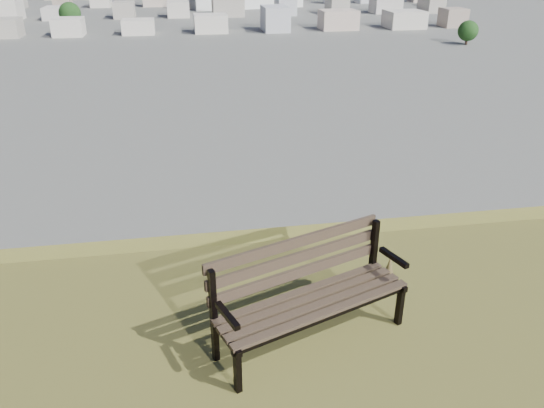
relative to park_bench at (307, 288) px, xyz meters
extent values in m
cube|color=#453728|center=(0.09, -0.24, -0.08)|extent=(1.54, 0.64, 0.03)
cube|color=#453728|center=(0.05, -0.14, -0.08)|extent=(1.54, 0.64, 0.03)
cube|color=#453728|center=(0.01, -0.04, -0.08)|extent=(1.54, 0.64, 0.03)
cube|color=#453728|center=(-0.02, 0.06, -0.08)|extent=(1.54, 0.64, 0.03)
cube|color=#453728|center=(-0.05, 0.13, 0.06)|extent=(1.52, 0.60, 0.09)
cube|color=#453728|center=(-0.06, 0.15, 0.19)|extent=(1.52, 0.60, 0.09)
cube|color=#453728|center=(-0.07, 0.17, 0.32)|extent=(1.52, 0.60, 0.09)
cube|color=black|center=(-0.63, -0.53, -0.28)|extent=(0.06, 0.07, 0.39)
cube|color=black|center=(-0.76, -0.17, -0.06)|extent=(0.06, 0.07, 0.82)
cube|color=black|center=(-0.69, -0.36, -0.11)|extent=(0.20, 0.44, 0.04)
cube|color=black|center=(-0.67, -0.40, 0.12)|extent=(0.16, 0.32, 0.04)
cube|color=black|center=(0.82, 0.02, -0.28)|extent=(0.06, 0.07, 0.39)
cube|color=black|center=(0.68, 0.38, -0.06)|extent=(0.06, 0.07, 0.82)
cube|color=black|center=(0.75, 0.18, -0.11)|extent=(0.20, 0.44, 0.04)
cube|color=black|center=(0.77, 0.14, 0.12)|extent=(0.16, 0.32, 0.04)
cube|color=black|center=(0.09, -0.25, -0.12)|extent=(1.52, 0.60, 0.04)
cube|color=black|center=(-0.03, 0.07, -0.12)|extent=(1.52, 0.60, 0.04)
cone|color=brown|center=(1.03, 0.80, -0.39)|extent=(0.08, 0.08, 0.18)
cube|color=silver|center=(32.61, 284.99, -22.35)|extent=(60.03, 35.34, 6.25)
cube|color=#A2988B|center=(-37.37, 197.60, -21.98)|extent=(11.00, 11.00, 7.00)
cube|color=#C1AB9A|center=(-13.37, 197.60, -21.98)|extent=(11.00, 11.00, 7.00)
cube|color=#B5B4B9|center=(10.63, 197.60, -21.98)|extent=(11.00, 11.00, 7.00)
cube|color=beige|center=(34.63, 197.60, -21.98)|extent=(11.00, 11.00, 7.00)
cube|color=gray|center=(58.63, 197.60, -21.98)|extent=(11.00, 11.00, 7.00)
cube|color=beige|center=(82.63, 197.60, -21.98)|extent=(11.00, 11.00, 7.00)
cube|color=beige|center=(106.63, 197.60, -21.98)|extent=(11.00, 11.00, 7.00)
cube|color=#C1AB9A|center=(-73.37, 247.60, -21.98)|extent=(11.00, 11.00, 7.00)
cube|color=#B5B4B9|center=(-49.37, 247.60, -21.98)|extent=(11.00, 11.00, 7.00)
cube|color=beige|center=(-25.37, 247.60, -21.98)|extent=(11.00, 11.00, 7.00)
cube|color=gray|center=(-1.37, 247.60, -21.98)|extent=(11.00, 11.00, 7.00)
cube|color=beige|center=(22.63, 247.60, -21.98)|extent=(11.00, 11.00, 7.00)
cube|color=beige|center=(46.63, 247.60, -21.98)|extent=(11.00, 11.00, 7.00)
cube|color=beige|center=(70.63, 247.60, -21.98)|extent=(11.00, 11.00, 7.00)
cube|color=#A2988B|center=(94.63, 247.60, -21.98)|extent=(11.00, 11.00, 7.00)
cube|color=#C1AB9A|center=(118.63, 247.60, -21.98)|extent=(11.00, 11.00, 7.00)
cube|color=gray|center=(-85.37, 297.60, -21.98)|extent=(11.00, 11.00, 7.00)
cube|color=beige|center=(-61.37, 297.60, -21.98)|extent=(11.00, 11.00, 7.00)
cube|color=beige|center=(-37.37, 297.60, -21.98)|extent=(11.00, 11.00, 7.00)
cylinder|color=#39261C|center=(88.63, 157.60, -24.43)|extent=(0.80, 0.80, 2.10)
sphere|color=black|center=(88.63, 157.60, -21.28)|extent=(6.30, 6.30, 6.30)
cylinder|color=#39261C|center=(-41.37, 217.60, -24.13)|extent=(0.80, 0.80, 2.70)
sphere|color=black|center=(-41.37, 217.60, -20.08)|extent=(8.10, 8.10, 8.10)
cylinder|color=#39261C|center=(128.63, 277.60, -24.50)|extent=(0.80, 0.80, 1.95)
cylinder|color=#39261C|center=(38.63, 297.60, -24.43)|extent=(0.80, 0.80, 2.10)
camera|label=1|loc=(-0.86, -3.42, 2.45)|focal=35.00mm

